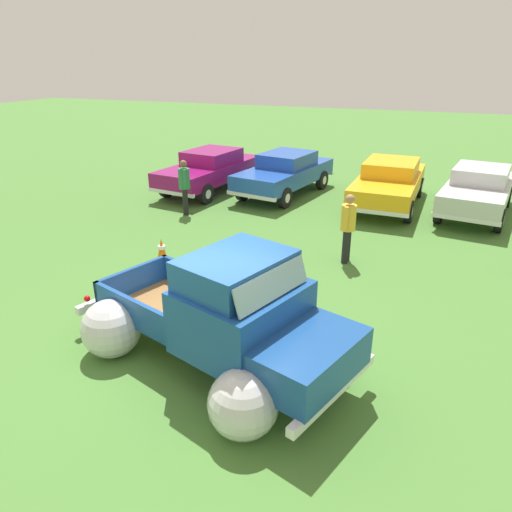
{
  "coord_description": "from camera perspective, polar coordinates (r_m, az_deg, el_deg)",
  "views": [
    {
      "loc": [
        2.99,
        -5.78,
        4.48
      ],
      "look_at": [
        0.0,
        1.95,
        1.01
      ],
      "focal_mm": 33.53,
      "sensor_mm": 36.0,
      "label": 1
    }
  ],
  "objects": [
    {
      "name": "vintage_pickup_truck",
      "position": [
        7.26,
        -3.22,
        -8.15
      ],
      "size": [
        4.99,
        3.81,
        1.96
      ],
      "rotation": [
        0.0,
        0.0,
        -0.32
      ],
      "color": "black",
      "rests_on": "ground"
    },
    {
      "name": "show_car_2",
      "position": [
        15.97,
        15.59,
        8.56
      ],
      "size": [
        2.0,
        4.75,
        1.43
      ],
      "rotation": [
        0.0,
        0.0,
        -1.6
      ],
      "color": "black",
      "rests_on": "ground"
    },
    {
      "name": "spectator_2",
      "position": [
        14.62,
        -8.54,
        8.5
      ],
      "size": [
        0.47,
        0.49,
        1.65
      ],
      "rotation": [
        0.0,
        0.0,
        3.74
      ],
      "color": "black",
      "rests_on": "ground"
    },
    {
      "name": "spectator_0",
      "position": [
        11.14,
        10.92,
        3.72
      ],
      "size": [
        0.37,
        0.54,
        1.63
      ],
      "rotation": [
        0.0,
        0.0,
        6.2
      ],
      "color": "black",
      "rests_on": "ground"
    },
    {
      "name": "lane_cone_1",
      "position": [
        11.23,
        -11.16,
        0.51
      ],
      "size": [
        0.36,
        0.36,
        0.63
      ],
      "color": "black",
      "rests_on": "ground"
    },
    {
      "name": "lane_cone_0",
      "position": [
        10.04,
        -4.94,
        -1.86
      ],
      "size": [
        0.36,
        0.36,
        0.63
      ],
      "color": "black",
      "rests_on": "ground"
    },
    {
      "name": "show_car_3",
      "position": [
        15.96,
        24.95,
        7.24
      ],
      "size": [
        2.42,
        4.57,
        1.43
      ],
      "rotation": [
        0.0,
        0.0,
        -1.73
      ],
      "color": "black",
      "rests_on": "ground"
    },
    {
      "name": "ground_plane",
      "position": [
        7.9,
        -5.21,
        -11.92
      ],
      "size": [
        80.0,
        80.0,
        0.0
      ],
      "primitive_type": "plane",
      "color": "#477A33"
    },
    {
      "name": "show_car_1",
      "position": [
        16.74,
        3.47,
        9.96
      ],
      "size": [
        2.58,
        4.63,
        1.43
      ],
      "rotation": [
        0.0,
        0.0,
        -1.76
      ],
      "color": "black",
      "rests_on": "ground"
    },
    {
      "name": "show_car_0",
      "position": [
        17.28,
        -5.5,
        10.31
      ],
      "size": [
        2.42,
        4.7,
        1.43
      ],
      "rotation": [
        0.0,
        0.0,
        -1.71
      ],
      "color": "black",
      "rests_on": "ground"
    }
  ]
}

